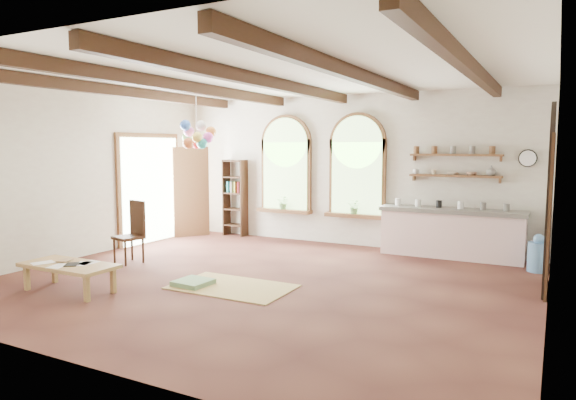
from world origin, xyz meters
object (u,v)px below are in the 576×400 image
Objects in this scene: kitchen_counter at (451,233)px; balloon_cluster at (197,136)px; coffee_table at (69,267)px; side_chair at (130,245)px.

balloon_cluster is (-4.71, -1.69, 1.85)m from kitchen_counter.
coffee_table is at bearing -131.99° from kitchen_counter.
side_chair reaches higher than coffee_table.
balloon_cluster is at bearing 75.64° from side_chair.
balloon_cluster reaches higher than kitchen_counter.
balloon_cluster reaches higher than side_chair.
side_chair is (-0.59, 1.80, -0.04)m from coffee_table.
side_chair is at bearing -147.87° from kitchen_counter.
kitchen_counter is 6.02m from side_chair.
coffee_table is (-4.50, -5.00, -0.11)m from kitchen_counter.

